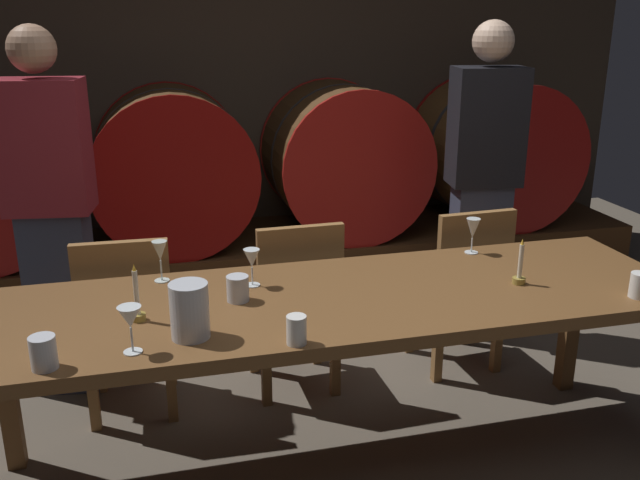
% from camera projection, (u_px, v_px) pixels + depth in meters
% --- Properties ---
extents(back_wall, '(5.67, 0.24, 2.99)m').
position_uv_depth(back_wall, '(246.00, 56.00, 4.84)').
color(back_wall, '#473A2D').
rests_on(back_wall, ground).
extents(barrel_shelf, '(5.10, 0.90, 0.36)m').
position_uv_depth(barrel_shelf, '(265.00, 259.00, 4.75)').
color(barrel_shelf, '#4C2D16').
rests_on(barrel_shelf, ground).
extents(wine_barrel_center_left, '(1.00, 0.84, 1.00)m').
position_uv_depth(wine_barrel_center_left, '(172.00, 168.00, 4.40)').
color(wine_barrel_center_left, '#513319').
rests_on(wine_barrel_center_left, barrel_shelf).
extents(wine_barrel_center_right, '(1.00, 0.84, 1.00)m').
position_uv_depth(wine_barrel_center_right, '(343.00, 159.00, 4.67)').
color(wine_barrel_center_right, '#513319').
rests_on(wine_barrel_center_right, barrel_shelf).
extents(wine_barrel_far_right, '(1.00, 0.84, 1.00)m').
position_uv_depth(wine_barrel_far_right, '(493.00, 151.00, 4.93)').
color(wine_barrel_far_right, brown).
rests_on(wine_barrel_far_right, barrel_shelf).
extents(dining_table, '(2.71, 0.81, 0.77)m').
position_uv_depth(dining_table, '(338.00, 312.00, 2.65)').
color(dining_table, brown).
rests_on(dining_table, ground).
extents(chair_left, '(0.41, 0.41, 0.88)m').
position_uv_depth(chair_left, '(127.00, 318.00, 3.10)').
color(chair_left, olive).
rests_on(chair_left, ground).
extents(chair_center, '(0.41, 0.41, 0.88)m').
position_uv_depth(chair_center, '(296.00, 299.00, 3.31)').
color(chair_center, olive).
rests_on(chair_center, ground).
extents(chair_right, '(0.42, 0.42, 0.88)m').
position_uv_depth(chair_right, '(462.00, 281.00, 3.53)').
color(chair_right, olive).
rests_on(chair_right, ground).
extents(guest_left, '(0.41, 0.29, 1.74)m').
position_uv_depth(guest_left, '(52.00, 214.00, 3.22)').
color(guest_left, '#33384C').
rests_on(guest_left, ground).
extents(guest_right, '(0.41, 0.30, 1.75)m').
position_uv_depth(guest_right, '(483.00, 180.00, 3.84)').
color(guest_right, '#33384C').
rests_on(guest_right, ground).
extents(candle_left, '(0.05, 0.05, 0.21)m').
position_uv_depth(candle_left, '(137.00, 305.00, 2.40)').
color(candle_left, olive).
rests_on(candle_left, dining_table).
extents(candle_right, '(0.05, 0.05, 0.19)m').
position_uv_depth(candle_right, '(520.00, 272.00, 2.73)').
color(candle_right, olive).
rests_on(candle_right, dining_table).
extents(pitcher, '(0.13, 0.13, 0.19)m').
position_uv_depth(pitcher, '(190.00, 311.00, 2.26)').
color(pitcher, silver).
rests_on(pitcher, dining_table).
extents(wine_glass_far_left, '(0.08, 0.08, 0.16)m').
position_uv_depth(wine_glass_far_left, '(130.00, 319.00, 2.15)').
color(wine_glass_far_left, white).
rests_on(wine_glass_far_left, dining_table).
extents(wine_glass_center_left, '(0.06, 0.06, 0.17)m').
position_uv_depth(wine_glass_center_left, '(160.00, 252.00, 2.73)').
color(wine_glass_center_left, silver).
rests_on(wine_glass_center_left, dining_table).
extents(wine_glass_center_right, '(0.06, 0.06, 0.15)m').
position_uv_depth(wine_glass_center_right, '(252.00, 260.00, 2.69)').
color(wine_glass_center_right, white).
rests_on(wine_glass_center_right, dining_table).
extents(wine_glass_far_right, '(0.06, 0.06, 0.16)m').
position_uv_depth(wine_glass_far_right, '(473.00, 230.00, 3.06)').
color(wine_glass_far_right, white).
rests_on(wine_glass_far_right, dining_table).
extents(cup_far_left, '(0.08, 0.08, 0.10)m').
position_uv_depth(cup_far_left, '(43.00, 353.00, 2.07)').
color(cup_far_left, silver).
rests_on(cup_far_left, dining_table).
extents(cup_center_left, '(0.08, 0.08, 0.10)m').
position_uv_depth(cup_center_left, '(238.00, 288.00, 2.57)').
color(cup_center_left, silver).
rests_on(cup_center_left, dining_table).
extents(cup_center_right, '(0.07, 0.07, 0.10)m').
position_uv_depth(cup_center_right, '(296.00, 330.00, 2.23)').
color(cup_center_right, white).
rests_on(cup_center_right, dining_table).
extents(cup_far_right, '(0.07, 0.07, 0.10)m').
position_uv_depth(cup_far_right, '(639.00, 285.00, 2.60)').
color(cup_far_right, white).
rests_on(cup_far_right, dining_table).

